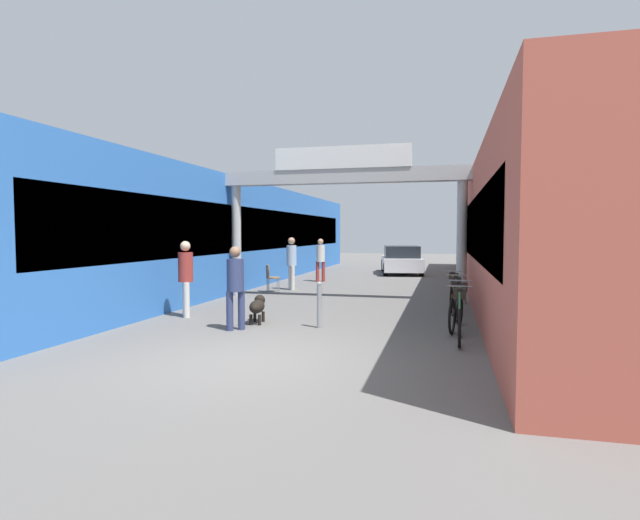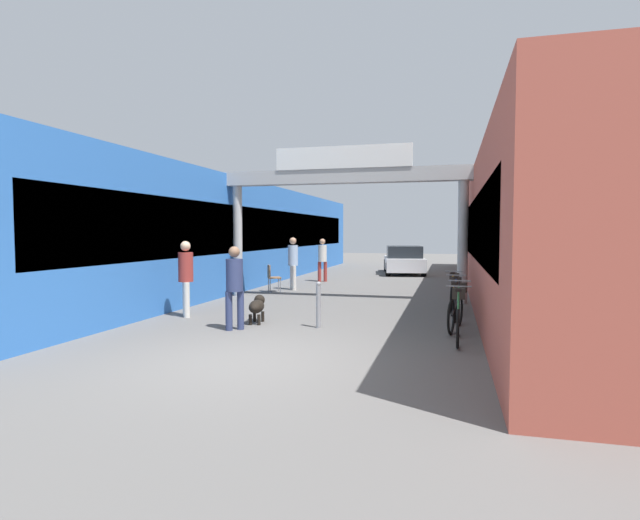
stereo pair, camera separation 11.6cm
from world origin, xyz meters
name	(u,v)px [view 1 (the left image)]	position (x,y,z in m)	size (l,w,h in m)	color
ground_plane	(249,360)	(0.00, 0.00, 0.00)	(80.00, 80.00, 0.00)	#605E5B
storefront_left	(234,234)	(-5.09, 11.00, 1.88)	(3.00, 26.00, 3.76)	blue
storefront_right	(512,235)	(5.09, 11.00, 1.88)	(3.00, 26.00, 3.76)	#B25142
arcade_sign_gateway	(343,191)	(0.00, 7.19, 3.17)	(7.40, 0.47, 4.43)	#B2B2B2
pedestrian_with_dog	(235,282)	(-1.15, 2.13, 0.96)	(0.48, 0.48, 1.68)	navy
pedestrian_companion	(186,273)	(-2.91, 3.30, 1.01)	(0.47, 0.47, 1.76)	silver
pedestrian_carrying_crate	(291,260)	(-2.18, 9.15, 1.03)	(0.47, 0.47, 1.79)	silver
pedestrian_elderly_walking	(320,257)	(-1.91, 12.16, 0.98)	(0.46, 0.46, 1.71)	#99332D
dog_on_leash	(258,306)	(-1.02, 2.99, 0.37)	(0.43, 0.82, 0.58)	black
bicycle_green_nearest	(459,317)	(3.18, 2.22, 0.44)	(0.46, 1.69, 0.98)	black
bicycle_black_second	(457,307)	(3.16, 3.35, 0.44)	(0.47, 1.67, 0.98)	black
bicycle_blue_third	(456,299)	(3.16, 4.74, 0.44)	(0.46, 1.69, 0.98)	black
bicycle_orange_farthest	(452,293)	(3.10, 5.92, 0.44)	(0.46, 1.69, 0.98)	black
bollard_post_metal	(319,304)	(0.42, 2.77, 0.49)	(0.10, 0.10, 0.96)	gray
cafe_chair_wood_nearer	(271,276)	(-2.66, 8.39, 0.54)	(0.55, 0.55, 0.89)	gray
parked_car_white	(401,260)	(0.88, 16.90, 0.64)	(2.34, 4.22, 1.33)	silver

